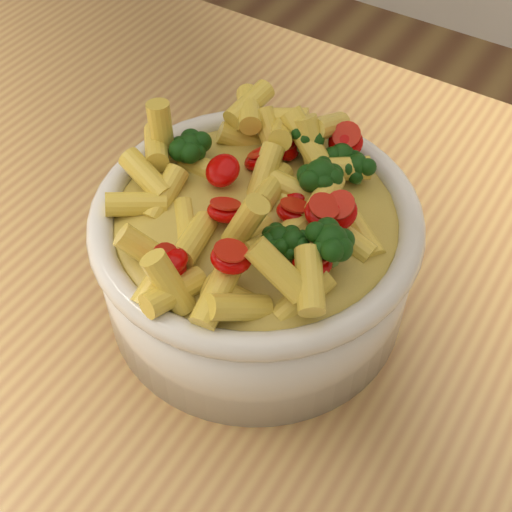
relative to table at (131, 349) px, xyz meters
The scene contains 3 objects.
table is the anchor object (origin of this frame).
serving_bowl 0.19m from the table, 23.11° to the left, with size 0.24×0.24×0.10m.
pasta_salad 0.25m from the table, 23.11° to the left, with size 0.19×0.19×0.04m.
Camera 1 is at (0.30, -0.25, 1.35)m, focal length 50.00 mm.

